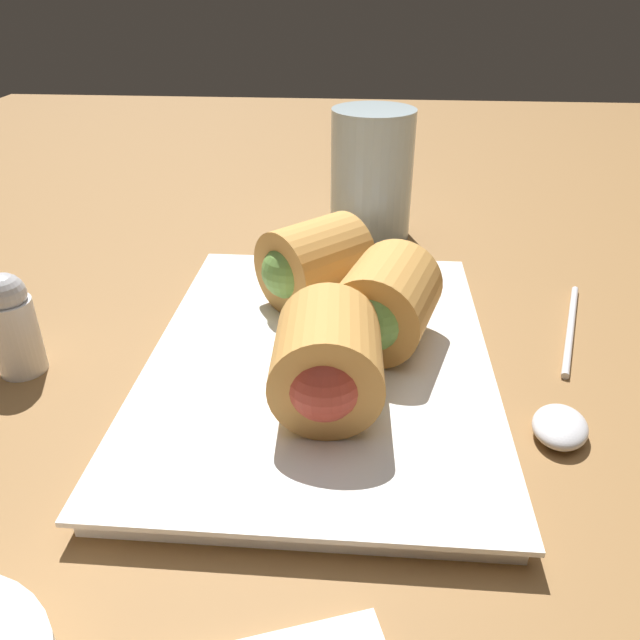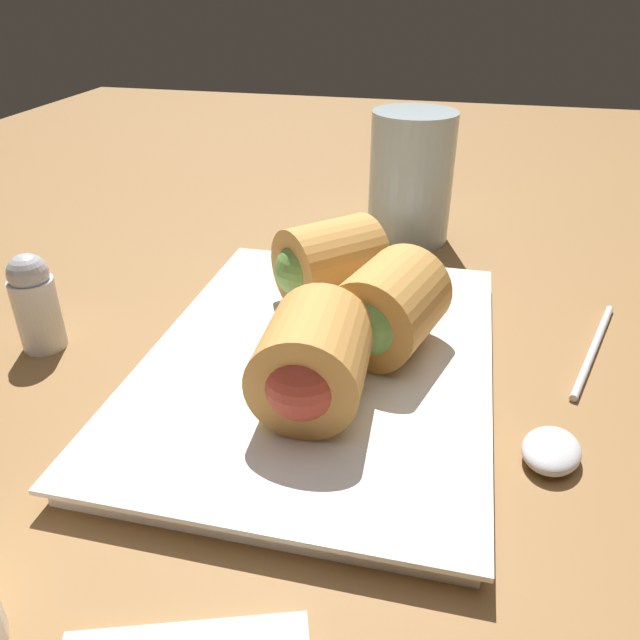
{
  "view_description": "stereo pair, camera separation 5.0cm",
  "coord_description": "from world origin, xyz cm",
  "px_view_note": "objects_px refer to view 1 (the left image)",
  "views": [
    {
      "loc": [
        -35.58,
        -1.74,
        24.74
      ],
      "look_at": [
        -2.75,
        0.79,
        5.86
      ],
      "focal_mm": 35.0,
      "sensor_mm": 36.0,
      "label": 1
    },
    {
      "loc": [
        -34.82,
        -6.69,
        24.74
      ],
      "look_at": [
        -2.75,
        0.79,
        5.86
      ],
      "focal_mm": 35.0,
      "sensor_mm": 36.0,
      "label": 2
    }
  ],
  "objects_px": {
    "serving_plate": "(320,362)",
    "spoon": "(562,405)",
    "drinking_glass": "(372,175)",
    "salt_shaker": "(12,324)"
  },
  "relations": [
    {
      "from": "serving_plate",
      "to": "spoon",
      "type": "bearing_deg",
      "value": -102.37
    },
    {
      "from": "serving_plate",
      "to": "spoon",
      "type": "relative_size",
      "value": 1.44
    },
    {
      "from": "serving_plate",
      "to": "spoon",
      "type": "xyz_separation_m",
      "value": [
        -0.03,
        -0.14,
        -0.0
      ]
    },
    {
      "from": "serving_plate",
      "to": "salt_shaker",
      "type": "distance_m",
      "value": 0.19
    },
    {
      "from": "drinking_glass",
      "to": "serving_plate",
      "type": "bearing_deg",
      "value": 172.97
    },
    {
      "from": "serving_plate",
      "to": "spoon",
      "type": "distance_m",
      "value": 0.15
    },
    {
      "from": "spoon",
      "to": "salt_shaker",
      "type": "relative_size",
      "value": 2.99
    },
    {
      "from": "serving_plate",
      "to": "salt_shaker",
      "type": "bearing_deg",
      "value": 93.53
    },
    {
      "from": "serving_plate",
      "to": "drinking_glass",
      "type": "distance_m",
      "value": 0.24
    },
    {
      "from": "serving_plate",
      "to": "drinking_glass",
      "type": "relative_size",
      "value": 2.49
    }
  ]
}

